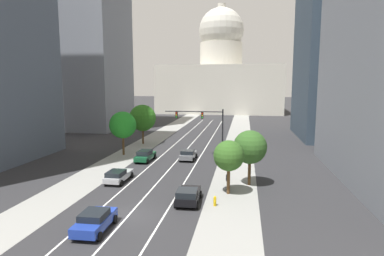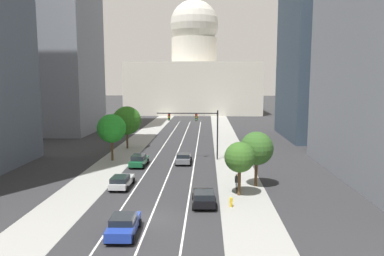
{
  "view_description": "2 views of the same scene",
  "coord_description": "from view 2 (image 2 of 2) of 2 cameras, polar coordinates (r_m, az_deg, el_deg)",
  "views": [
    {
      "loc": [
        9.17,
        -23.85,
        10.71
      ],
      "look_at": [
        1.47,
        23.17,
        4.08
      ],
      "focal_mm": 30.1,
      "sensor_mm": 36.0,
      "label": 1
    },
    {
      "loc": [
        4.58,
        -27.79,
        11.2
      ],
      "look_at": [
        2.61,
        19.28,
        4.96
      ],
      "focal_mm": 33.71,
      "sensor_mm": 36.0,
      "label": 2
    }
  ],
  "objects": [
    {
      "name": "car_gray",
      "position": [
        48.87,
        -1.34,
        -4.8
      ],
      "size": [
        2.11,
        4.03,
        1.46
      ],
      "rotation": [
        0.0,
        0.0,
        1.57
      ],
      "color": "slate",
      "rests_on": "ground"
    },
    {
      "name": "sidewalk_left",
      "position": [
        65.05,
        -8.98,
        -2.46
      ],
      "size": [
        4.83,
        130.0,
        0.01
      ],
      "primitive_type": "cube",
      "color": "gray",
      "rests_on": "ground"
    },
    {
      "name": "sidewalk_right",
      "position": [
        63.88,
        5.61,
        -2.58
      ],
      "size": [
        4.83,
        130.0,
        0.01
      ],
      "primitive_type": "cube",
      "color": "gray",
      "rests_on": "ground"
    },
    {
      "name": "car_silver",
      "position": [
        38.83,
        -11.09,
        -8.25
      ],
      "size": [
        2.05,
        4.47,
        1.36
      ],
      "rotation": [
        0.0,
        0.0,
        1.56
      ],
      "color": "#B2B5BA",
      "rests_on": "ground"
    },
    {
      "name": "car_green",
      "position": [
        48.05,
        -8.39,
        -5.05
      ],
      "size": [
        2.08,
        4.71,
        1.52
      ],
      "rotation": [
        0.0,
        0.0,
        1.55
      ],
      "color": "#14512D",
      "rests_on": "ground"
    },
    {
      "name": "street_tree_near_left",
      "position": [
        51.32,
        -12.61,
        -0.08
      ],
      "size": [
        4.01,
        4.01,
        6.57
      ],
      "color": "#51381E",
      "rests_on": "ground"
    },
    {
      "name": "street_tree_near_right",
      "position": [
        38.56,
        10.18,
        -3.21
      ],
      "size": [
        3.54,
        3.54,
        5.87
      ],
      "color": "#51381E",
      "rests_on": "ground"
    },
    {
      "name": "street_tree_far_right",
      "position": [
        35.34,
        7.55,
        -4.64
      ],
      "size": [
        2.98,
        2.98,
        5.3
      ],
      "color": "#51381E",
      "rests_on": "ground"
    },
    {
      "name": "street_tree_mid_left",
      "position": [
        60.12,
        -10.28,
        1.17
      ],
      "size": [
        4.69,
        4.69,
        7.0
      ],
      "color": "#51381E",
      "rests_on": "ground"
    },
    {
      "name": "ground_plane",
      "position": [
        68.86,
        -1.45,
        -1.82
      ],
      "size": [
        400.0,
        400.0,
        0.0
      ],
      "primitive_type": "plane",
      "color": "#2B2B2D"
    },
    {
      "name": "office_tower_far_left",
      "position": [
        84.81,
        -20.71,
        18.06
      ],
      "size": [
        15.09,
        18.55,
        54.66
      ],
      "color": "gray",
      "rests_on": "ground"
    },
    {
      "name": "car_black",
      "position": [
        32.92,
        1.89,
        -10.92
      ],
      "size": [
        2.24,
        4.12,
        1.51
      ],
      "rotation": [
        0.0,
        0.0,
        1.61
      ],
      "color": "black",
      "rests_on": "ground"
    },
    {
      "name": "cyclist",
      "position": [
        37.43,
        7.06,
        -8.56
      ],
      "size": [
        0.36,
        1.7,
        1.72
      ],
      "rotation": [
        0.0,
        0.0,
        1.57
      ],
      "color": "black",
      "rests_on": "ground"
    },
    {
      "name": "traffic_signal_mast",
      "position": [
        50.82,
        1.02,
        0.68
      ],
      "size": [
        8.68,
        0.39,
        7.02
      ],
      "color": "black",
      "rests_on": "ground"
    },
    {
      "name": "fire_hydrant",
      "position": [
        32.9,
        6.2,
        -11.55
      ],
      "size": [
        0.26,
        0.35,
        0.91
      ],
      "color": "yellow",
      "rests_on": "ground"
    },
    {
      "name": "lane_stripe_right",
      "position": [
        53.99,
        0.55,
        -4.41
      ],
      "size": [
        0.16,
        90.0,
        0.01
      ],
      "primitive_type": "cube",
      "color": "white",
      "rests_on": "ground"
    },
    {
      "name": "lane_stripe_center",
      "position": [
        54.16,
        -2.52,
        -4.38
      ],
      "size": [
        0.16,
        90.0,
        0.01
      ],
      "primitive_type": "cube",
      "color": "white",
      "rests_on": "ground"
    },
    {
      "name": "car_blue",
      "position": [
        27.56,
        -10.78,
        -14.82
      ],
      "size": [
        2.21,
        4.29,
        1.49
      ],
      "rotation": [
        0.0,
        0.0,
        1.6
      ],
      "color": "#1E389E",
      "rests_on": "ground"
    },
    {
      "name": "lane_stripe_left",
      "position": [
        54.48,
        -5.56,
        -4.34
      ],
      "size": [
        0.16,
        90.0,
        0.01
      ],
      "primitive_type": "cube",
      "color": "white",
      "rests_on": "ground"
    },
    {
      "name": "capitol_building",
      "position": [
        127.51,
        0.34,
        8.33
      ],
      "size": [
        44.18,
        29.08,
        39.74
      ],
      "color": "beige",
      "rests_on": "ground"
    }
  ]
}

